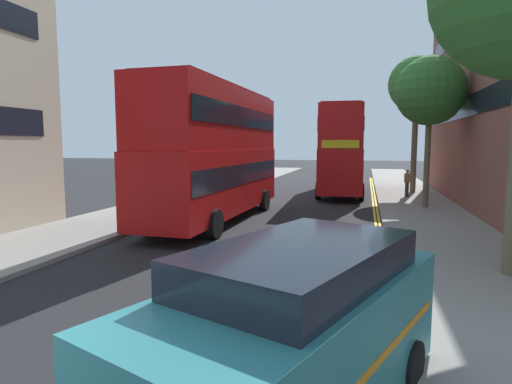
{
  "coord_description": "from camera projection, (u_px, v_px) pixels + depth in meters",
  "views": [
    {
      "loc": [
        3.76,
        -1.76,
        3.25
      ],
      "look_at": [
        0.5,
        11.0,
        1.8
      ],
      "focal_mm": 30.06,
      "sensor_mm": 36.0,
      "label": 1
    }
  ],
  "objects": [
    {
      "name": "sidewalk_right",
      "position": [
        436.0,
        226.0,
        16.78
      ],
      "size": [
        4.0,
        80.0,
        0.14
      ],
      "primitive_type": "cube",
      "color": "gray",
      "rests_on": "ground"
    },
    {
      "name": "sidewalk_left",
      "position": [
        137.0,
        213.0,
        19.98
      ],
      "size": [
        4.0,
        80.0,
        0.14
      ],
      "primitive_type": "cube",
      "color": "gray",
      "rests_on": "ground"
    },
    {
      "name": "kerb_line_outer",
      "position": [
        382.0,
        236.0,
        15.37
      ],
      "size": [
        0.1,
        56.0,
        0.01
      ],
      "primitive_type": "cube",
      "color": "yellow",
      "rests_on": "ground"
    },
    {
      "name": "kerb_line_inner",
      "position": [
        377.0,
        235.0,
        15.41
      ],
      "size": [
        0.1,
        56.0,
        0.01
      ],
      "primitive_type": "cube",
      "color": "yellow",
      "rests_on": "ground"
    },
    {
      "name": "double_decker_bus_away",
      "position": [
        216.0,
        150.0,
        18.08
      ],
      "size": [
        3.04,
        10.88,
        5.64
      ],
      "color": "#B20F0F",
      "rests_on": "ground"
    },
    {
      "name": "double_decker_bus_oncoming",
      "position": [
        341.0,
        148.0,
        28.29
      ],
      "size": [
        3.14,
        10.9,
        5.64
      ],
      "color": "red",
      "rests_on": "ground"
    },
    {
      "name": "taxi_minivan",
      "position": [
        291.0,
        338.0,
        4.87
      ],
      "size": [
        3.49,
        5.16,
        2.12
      ],
      "color": "teal",
      "rests_on": "ground"
    },
    {
      "name": "pedestrian_far",
      "position": [
        407.0,
        183.0,
        25.84
      ],
      "size": [
        0.34,
        0.22,
        1.62
      ],
      "color": "#2D2D38",
      "rests_on": "sidewalk_right"
    },
    {
      "name": "street_tree_near",
      "position": [
        417.0,
        85.0,
        27.45
      ],
      "size": [
        3.56,
        3.56,
        8.77
      ],
      "color": "#6B6047",
      "rests_on": "sidewalk_right"
    },
    {
      "name": "street_tree_far",
      "position": [
        430.0,
        91.0,
        20.9
      ],
      "size": [
        3.37,
        3.37,
        7.42
      ],
      "color": "#6B6047",
      "rests_on": "sidewalk_right"
    }
  ]
}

